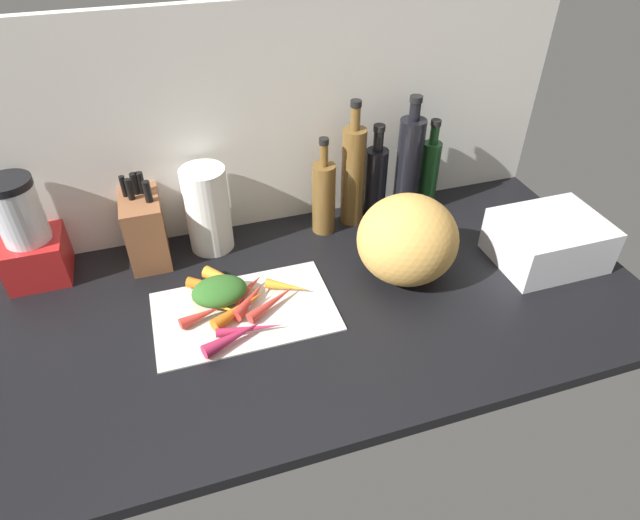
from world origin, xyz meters
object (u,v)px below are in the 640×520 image
carrot_0 (203,315)px  cutting_board (244,311)px  carrot_2 (218,305)px  carrot_5 (218,287)px  bottle_2 (376,180)px  carrot_6 (273,303)px  dish_rack (548,241)px  paper_towel_roll (208,210)px  bottle_1 (353,175)px  carrot_1 (251,329)px  carrot_4 (250,299)px  bottle_0 (324,197)px  knife_block (145,227)px  carrot_9 (287,286)px  carrot_7 (234,337)px  blender_appliance (29,237)px  carrot_3 (249,288)px  bottle_4 (429,173)px  carrot_8 (231,281)px  bottle_3 (409,166)px  carrot_10 (240,308)px  winter_squash (407,240)px

carrot_0 → cutting_board: bearing=1.2°
cutting_board → carrot_2: carrot_2 is taller
carrot_5 → cutting_board: bearing=-60.7°
bottle_2 → carrot_0: bearing=-151.1°
cutting_board → carrot_6: 7.01cm
carrot_6 → carrot_2: bearing=165.2°
dish_rack → paper_towel_roll: bearing=158.5°
bottle_1 → bottle_2: 8.55cm
carrot_1 → dish_rack: (79.86, 3.62, 4.21)cm
carrot_6 → carrot_4: bearing=152.6°
cutting_board → bottle_0: bearing=43.3°
carrot_0 → bottle_1: (47.29, 28.95, 12.94)cm
knife_block → bottle_1: (57.02, -0.02, 5.55)cm
carrot_9 → knife_block: knife_block is taller
cutting_board → carrot_2: bearing=159.5°
carrot_2 → bottle_2: bearing=28.7°
knife_block → dish_rack: size_ratio=0.90×
carrot_7 → cutting_board: bearing=66.7°
cutting_board → carrot_6: bearing=-9.6°
cutting_board → carrot_5: carrot_5 is taller
carrot_1 → bottle_1: 53.99cm
carrot_1 → blender_appliance: size_ratio=0.56×
carrot_3 → dish_rack: bearing=-7.3°
cutting_board → carrot_1: size_ratio=2.72×
carrot_0 → carrot_1: carrot_0 is taller
carrot_5 → carrot_6: same height
bottle_0 → bottle_4: size_ratio=1.02×
carrot_8 → blender_appliance: size_ratio=0.55×
carrot_4 → bottle_4: bottle_4 is taller
carrot_9 → knife_block: 40.62cm
bottle_1 → bottle_2: (7.58, 1.39, -3.70)cm
carrot_0 → carrot_9: (21.17, 3.67, -0.02)cm
carrot_0 → carrot_4: (11.46, 1.62, 0.19)cm
carrot_7 → bottle_3: bottle_3 is taller
bottle_4 → blender_appliance: bearing=-180.0°
carrot_6 → carrot_8: (-8.02, 10.38, 0.34)cm
carrot_8 → dish_rack: (81.23, -13.36, 3.61)cm
carrot_10 → bottle_4: 69.93cm
carrot_0 → bottle_1: size_ratio=0.30×
carrot_0 → carrot_3: (12.03, 5.97, 0.00)cm
carrot_6 → knife_block: bearing=131.1°
carrot_10 → knife_block: 35.55cm
carrot_0 → winter_squash: bearing=1.6°
carrot_8 → carrot_9: (12.81, -5.78, -0.36)cm
carrot_7 → carrot_3: bearing=67.1°
carrot_5 → carrot_7: size_ratio=1.08×
carrot_0 → bottle_4: (71.28, 29.38, 9.34)cm
dish_rack → carrot_4: bearing=176.0°
carrot_2 → carrot_4: (7.65, -0.78, 0.39)cm
carrot_8 → paper_towel_roll: size_ratio=0.66×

